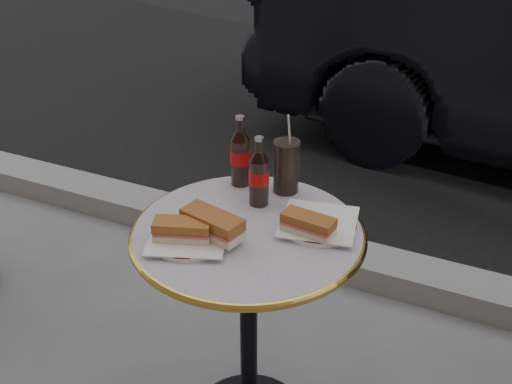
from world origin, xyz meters
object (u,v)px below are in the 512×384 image
at_px(plate_left, 189,238).
at_px(bistro_table, 249,336).
at_px(plate_right, 319,224).
at_px(cola_glass, 286,166).
at_px(cola_bottle_left, 240,151).
at_px(cola_bottle_right, 259,171).

bearing_deg(plate_left, bistro_table, 43.03).
distance_m(plate_right, cola_glass, 0.22).
relative_size(plate_right, cola_glass, 1.31).
relative_size(plate_right, cola_bottle_left, 0.96).
bearing_deg(bistro_table, plate_left, -136.97).
relative_size(plate_left, cola_bottle_right, 1.01).
relative_size(plate_left, cola_bottle_left, 0.96).
height_order(cola_bottle_left, cola_glass, cola_bottle_left).
xyz_separation_m(plate_left, plate_right, (0.28, 0.20, 0.00)).
xyz_separation_m(plate_right, cola_glass, (-0.15, 0.14, 0.07)).
xyz_separation_m(bistro_table, cola_bottle_right, (-0.03, 0.13, 0.47)).
distance_m(bistro_table, plate_right, 0.42).
bearing_deg(plate_right, plate_left, -143.84).
height_order(plate_right, cola_bottle_left, cola_bottle_left).
distance_m(cola_bottle_left, cola_bottle_right, 0.13).
bearing_deg(plate_right, cola_glass, 137.53).
distance_m(plate_left, cola_bottle_right, 0.27).
height_order(plate_left, plate_right, same).
height_order(bistro_table, cola_glass, cola_glass).
height_order(plate_right, cola_glass, cola_glass).
height_order(plate_left, cola_bottle_right, cola_bottle_right).
relative_size(cola_bottle_left, cola_bottle_right, 1.06).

